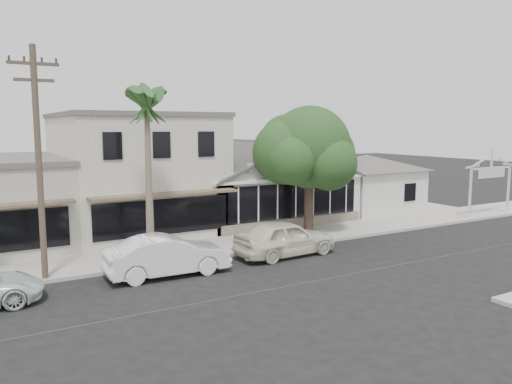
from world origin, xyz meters
TOP-DOWN VIEW (x-y plane):
  - ground at (0.00, 0.00)m, footprint 140.00×140.00m
  - sidewalk_north at (-8.00, 6.75)m, footprint 90.00×3.50m
  - corner_shop at (5.00, 12.47)m, footprint 10.40×8.60m
  - side_cottage at (13.20, 11.50)m, footprint 6.00×6.00m
  - arch_sign at (18.40, 5.30)m, footprint 4.12×0.12m
  - row_building_near at (-3.00, 13.50)m, footprint 8.00×10.00m
  - utility_pole at (-9.00, 5.20)m, footprint 1.80×0.24m
  - car_0 at (1.24, 3.81)m, footprint 5.03×2.23m
  - car_1 at (-4.59, 3.62)m, footprint 5.05×1.91m
  - shade_tree at (5.08, 7.52)m, footprint 6.45×5.83m
  - palm_east at (-4.49, 6.02)m, footprint 3.25×3.25m

SIDE VIEW (x-z plane):
  - ground at x=0.00m, z-range 0.00..0.00m
  - sidewalk_north at x=-8.00m, z-range 0.00..0.15m
  - car_1 at x=-4.59m, z-range 0.00..1.64m
  - car_0 at x=1.24m, z-range 0.00..1.68m
  - side_cottage at x=13.20m, z-range 0.00..3.00m
  - corner_shop at x=5.00m, z-range 0.07..5.17m
  - arch_sign at x=18.40m, z-range 1.18..5.13m
  - row_building_near at x=-3.00m, z-range 0.00..6.50m
  - shade_tree at x=5.08m, z-range 1.13..8.28m
  - utility_pole at x=-9.00m, z-range 0.29..9.29m
  - palm_east at x=-4.49m, z-range 2.89..11.02m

